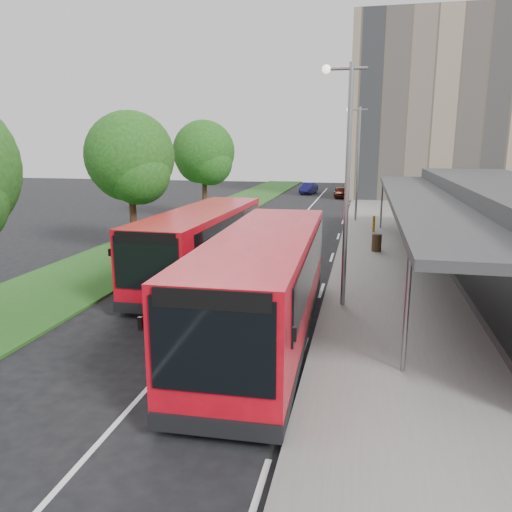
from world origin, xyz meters
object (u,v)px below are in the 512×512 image
(car_near, at_px, (341,192))
(car_far, at_px, (309,188))
(bus_main, at_px, (264,286))
(litter_bin, at_px, (377,243))
(bus_second, at_px, (202,245))
(bollard, at_px, (374,224))
(lamp_post_far, at_px, (357,157))
(tree_mid, at_px, (131,162))
(tree_far, at_px, (204,156))
(lamp_post_near, at_px, (345,172))

(car_near, bearing_deg, car_far, 128.70)
(bus_main, height_order, litter_bin, bus_main)
(bus_second, xyz_separation_m, bollard, (7.19, 12.73, -0.85))
(lamp_post_far, bearing_deg, bus_second, -108.60)
(bus_second, height_order, car_far, bus_second)
(tree_mid, distance_m, bus_main, 14.14)
(tree_mid, xyz_separation_m, tree_far, (-0.00, 12.00, 0.04))
(tree_mid, distance_m, car_near, 31.68)
(lamp_post_far, xyz_separation_m, car_far, (-5.69, 20.87, -4.10))
(tree_far, relative_size, lamp_post_near, 0.92)
(tree_mid, height_order, litter_bin, tree_mid)
(tree_mid, distance_m, car_far, 34.50)
(tree_mid, bearing_deg, litter_bin, 10.03)
(bus_main, distance_m, car_near, 40.41)
(bus_main, relative_size, litter_bin, 12.38)
(tree_far, xyz_separation_m, bus_second, (5.25, -16.53, -3.23))
(bus_second, bearing_deg, tree_far, 108.89)
(car_far, bearing_deg, tree_far, -94.80)
(bus_main, relative_size, car_near, 3.24)
(tree_mid, xyz_separation_m, car_near, (9.28, 30.01, -4.12))
(lamp_post_far, bearing_deg, bollard, -74.56)
(litter_bin, bearing_deg, lamp_post_near, -98.52)
(bus_second, distance_m, car_far, 38.36)
(tree_mid, height_order, car_near, tree_mid)
(tree_far, xyz_separation_m, lamp_post_near, (11.13, -19.05, -0.03))
(tree_far, height_order, bus_second, tree_far)
(bus_second, relative_size, litter_bin, 11.64)
(bus_second, relative_size, bollard, 10.28)
(lamp_post_near, bearing_deg, car_near, 92.85)
(lamp_post_near, xyz_separation_m, car_near, (-1.84, 37.06, -4.13))
(car_far, bearing_deg, car_near, -35.51)
(bollard, bearing_deg, car_far, 105.28)
(bus_main, height_order, bollard, bus_main)
(bollard, bearing_deg, lamp_post_far, 105.44)
(bollard, distance_m, car_near, 22.04)
(litter_bin, height_order, car_near, car_near)
(bollard, distance_m, car_far, 26.56)
(tree_mid, distance_m, lamp_post_far, 17.07)
(lamp_post_far, relative_size, bus_main, 0.72)
(bus_main, bearing_deg, litter_bin, 73.14)
(car_near, distance_m, car_far, 5.41)
(tree_mid, relative_size, lamp_post_near, 0.91)
(tree_far, height_order, car_near, tree_far)
(car_far, bearing_deg, tree_mid, -89.93)
(litter_bin, xyz_separation_m, car_far, (-7.08, 31.61, 0.02))
(lamp_post_near, bearing_deg, lamp_post_far, 90.00)
(bus_second, bearing_deg, tree_mid, 140.46)
(tree_mid, bearing_deg, car_near, 72.81)
(bus_second, relative_size, car_far, 2.80)
(tree_mid, distance_m, bus_second, 7.63)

